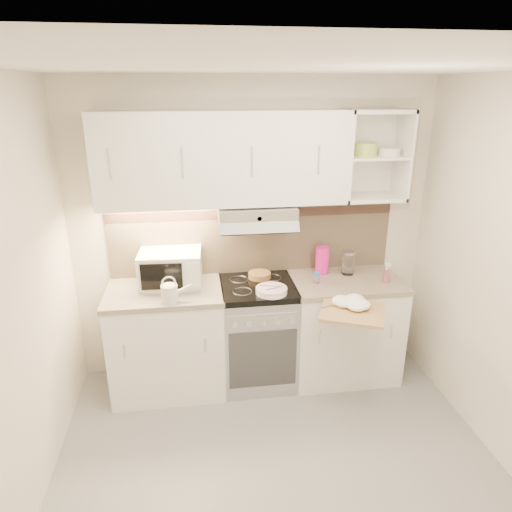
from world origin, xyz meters
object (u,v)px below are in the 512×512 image
(spray_bottle, at_px, (386,274))
(cutting_board, at_px, (352,312))
(microwave, at_px, (171,268))
(pink_pitcher, at_px, (322,260))
(plate_stack, at_px, (271,290))
(glass_jar, at_px, (348,263))
(electric_range, at_px, (258,333))
(watering_can, at_px, (170,292))

(spray_bottle, xyz_separation_m, cutting_board, (-0.43, -0.42, -0.10))
(microwave, height_order, pink_pitcher, microwave)
(microwave, bearing_deg, plate_stack, -17.65)
(plate_stack, relative_size, pink_pitcher, 1.06)
(pink_pitcher, relative_size, cutting_board, 0.52)
(pink_pitcher, bearing_deg, spray_bottle, -50.07)
(cutting_board, bearing_deg, pink_pitcher, 116.70)
(plate_stack, distance_m, spray_bottle, 0.97)
(pink_pitcher, relative_size, spray_bottle, 1.29)
(glass_jar, bearing_deg, cutting_board, -105.40)
(microwave, height_order, spray_bottle, microwave)
(electric_range, bearing_deg, watering_can, -162.35)
(watering_can, xyz_separation_m, glass_jar, (1.48, 0.33, 0.03))
(plate_stack, relative_size, glass_jar, 1.19)
(microwave, xyz_separation_m, watering_can, (0.00, -0.33, -0.07))
(microwave, relative_size, cutting_board, 1.13)
(microwave, distance_m, glass_jar, 1.49)
(electric_range, xyz_separation_m, plate_stack, (0.08, -0.18, 0.47))
(plate_stack, height_order, cutting_board, plate_stack)
(plate_stack, height_order, glass_jar, glass_jar)
(electric_range, distance_m, watering_can, 0.89)
(spray_bottle, bearing_deg, glass_jar, 119.85)
(watering_can, relative_size, glass_jar, 1.17)
(pink_pitcher, relative_size, glass_jar, 1.13)
(watering_can, xyz_separation_m, pink_pitcher, (1.27, 0.39, 0.04))
(plate_stack, height_order, pink_pitcher, pink_pitcher)
(electric_range, height_order, glass_jar, glass_jar)
(glass_jar, distance_m, cutting_board, 0.67)
(electric_range, xyz_separation_m, cutting_board, (0.62, -0.52, 0.42))
(pink_pitcher, bearing_deg, electric_range, 175.48)
(microwave, bearing_deg, electric_range, -6.24)
(electric_range, relative_size, glass_jar, 4.37)
(glass_jar, height_order, spray_bottle, glass_jar)
(watering_can, bearing_deg, cutting_board, -21.08)
(microwave, bearing_deg, pink_pitcher, 5.59)
(spray_bottle, distance_m, cutting_board, 0.61)
(electric_range, xyz_separation_m, microwave, (-0.69, 0.12, 0.59))
(plate_stack, bearing_deg, glass_jar, 22.33)
(watering_can, bearing_deg, spray_bottle, -4.14)
(plate_stack, bearing_deg, watering_can, -177.11)
(watering_can, distance_m, cutting_board, 1.35)
(microwave, distance_m, cutting_board, 1.47)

